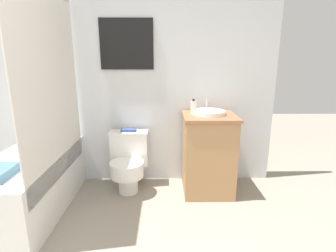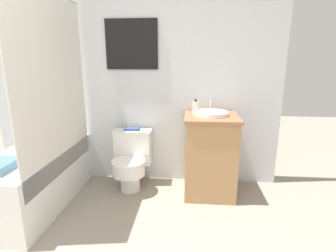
% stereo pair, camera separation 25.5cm
% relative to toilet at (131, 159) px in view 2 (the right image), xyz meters
% --- Properties ---
extents(wall_back, '(3.31, 0.07, 2.50)m').
position_rel_toilet_xyz_m(wall_back, '(-0.02, 0.27, 0.92)').
color(wall_back, silver).
rests_on(wall_back, ground_plane).
extents(shower_area, '(0.62, 1.34, 1.98)m').
position_rel_toilet_xyz_m(shower_area, '(-0.85, -0.43, -0.02)').
color(shower_area, white).
rests_on(shower_area, ground_plane).
extents(toilet, '(0.43, 0.50, 0.64)m').
position_rel_toilet_xyz_m(toilet, '(0.00, 0.00, 0.00)').
color(toilet, white).
rests_on(toilet, ground_plane).
extents(vanity, '(0.54, 0.55, 0.85)m').
position_rel_toilet_xyz_m(vanity, '(0.86, -0.04, 0.09)').
color(vanity, '#AD7F51').
rests_on(vanity, ground_plane).
extents(sink, '(0.34, 0.37, 0.13)m').
position_rel_toilet_xyz_m(sink, '(0.86, -0.02, 0.54)').
color(sink, white).
rests_on(sink, vanity).
extents(soap_bottle, '(0.06, 0.06, 0.16)m').
position_rel_toilet_xyz_m(soap_bottle, '(0.70, -0.01, 0.59)').
color(soap_bottle, silver).
rests_on(soap_bottle, vanity).
extents(book_on_tank, '(0.16, 0.09, 0.02)m').
position_rel_toilet_xyz_m(book_on_tank, '(-0.00, 0.11, 0.32)').
color(book_on_tank, '#33477F').
rests_on(book_on_tank, toilet).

